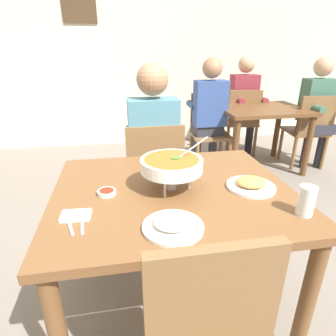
{
  "coord_description": "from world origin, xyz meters",
  "views": [
    {
      "loc": [
        -0.24,
        -1.23,
        1.4
      ],
      "look_at": [
        0.0,
        0.15,
        0.8
      ],
      "focal_mm": 30.2,
      "sensor_mm": 36.0,
      "label": 1
    }
  ],
  "objects_px": {
    "chair_bg_right": "(242,119)",
    "patron_bg_right": "(244,100)",
    "curry_bowl": "(171,165)",
    "appetizer_plate": "(251,184)",
    "diner_main": "(153,141)",
    "dining_table_far": "(261,119)",
    "patron_bg_middle": "(318,107)",
    "chair_diner_main": "(154,172)",
    "rice_plate": "(173,224)",
    "patron_bg_left": "(209,109)",
    "drink_glass": "(306,202)",
    "dining_table_main": "(173,208)",
    "chair_bg_middle": "(310,127)",
    "chair_bg_left": "(209,127)",
    "sauce_dish": "(107,192)"
  },
  "relations": [
    {
      "from": "chair_bg_right",
      "to": "patron_bg_right",
      "type": "xyz_separation_m",
      "value": [
        0.06,
        0.1,
        0.24
      ]
    },
    {
      "from": "curry_bowl",
      "to": "appetizer_plate",
      "type": "distance_m",
      "value": 0.41
    },
    {
      "from": "diner_main",
      "to": "dining_table_far",
      "type": "bearing_deg",
      "value": 36.34
    },
    {
      "from": "patron_bg_middle",
      "to": "chair_diner_main",
      "type": "bearing_deg",
      "value": -153.93
    },
    {
      "from": "rice_plate",
      "to": "chair_bg_right",
      "type": "bearing_deg",
      "value": 61.3
    },
    {
      "from": "rice_plate",
      "to": "appetizer_plate",
      "type": "bearing_deg",
      "value": 31.43
    },
    {
      "from": "appetizer_plate",
      "to": "patron_bg_left",
      "type": "xyz_separation_m",
      "value": [
        0.4,
        1.96,
        -0.03
      ]
    },
    {
      "from": "diner_main",
      "to": "drink_glass",
      "type": "height_order",
      "value": "diner_main"
    },
    {
      "from": "diner_main",
      "to": "curry_bowl",
      "type": "bearing_deg",
      "value": -90.63
    },
    {
      "from": "appetizer_plate",
      "to": "patron_bg_right",
      "type": "bearing_deg",
      "value": 66.74
    },
    {
      "from": "dining_table_main",
      "to": "patron_bg_middle",
      "type": "distance_m",
      "value": 2.78
    },
    {
      "from": "dining_table_main",
      "to": "chair_bg_middle",
      "type": "distance_m",
      "value": 2.69
    },
    {
      "from": "chair_bg_left",
      "to": "patron_bg_left",
      "type": "relative_size",
      "value": 0.69
    },
    {
      "from": "dining_table_main",
      "to": "rice_plate",
      "type": "relative_size",
      "value": 4.87
    },
    {
      "from": "chair_bg_right",
      "to": "patron_bg_middle",
      "type": "bearing_deg",
      "value": -37.68
    },
    {
      "from": "rice_plate",
      "to": "patron_bg_left",
      "type": "distance_m",
      "value": 2.39
    },
    {
      "from": "dining_table_main",
      "to": "chair_bg_middle",
      "type": "height_order",
      "value": "chair_bg_middle"
    },
    {
      "from": "appetizer_plate",
      "to": "chair_bg_right",
      "type": "bearing_deg",
      "value": 67.03
    },
    {
      "from": "appetizer_plate",
      "to": "sauce_dish",
      "type": "distance_m",
      "value": 0.71
    },
    {
      "from": "chair_diner_main",
      "to": "drink_glass",
      "type": "height_order",
      "value": "chair_diner_main"
    },
    {
      "from": "diner_main",
      "to": "sauce_dish",
      "type": "bearing_deg",
      "value": -111.83
    },
    {
      "from": "curry_bowl",
      "to": "appetizer_plate",
      "type": "bearing_deg",
      "value": -8.65
    },
    {
      "from": "rice_plate",
      "to": "drink_glass",
      "type": "xyz_separation_m",
      "value": [
        0.56,
        0.01,
        0.04
      ]
    },
    {
      "from": "patron_bg_middle",
      "to": "diner_main",
      "type": "bearing_deg",
      "value": -154.66
    },
    {
      "from": "appetizer_plate",
      "to": "drink_glass",
      "type": "bearing_deg",
      "value": -67.08
    },
    {
      "from": "rice_plate",
      "to": "chair_bg_middle",
      "type": "distance_m",
      "value": 2.97
    },
    {
      "from": "chair_diner_main",
      "to": "sauce_dish",
      "type": "distance_m",
      "value": 0.88
    },
    {
      "from": "sauce_dish",
      "to": "chair_bg_left",
      "type": "distance_m",
      "value": 2.32
    },
    {
      "from": "patron_bg_middle",
      "to": "patron_bg_left",
      "type": "bearing_deg",
      "value": 175.99
    },
    {
      "from": "diner_main",
      "to": "patron_bg_left",
      "type": "height_order",
      "value": "same"
    },
    {
      "from": "appetizer_plate",
      "to": "chair_bg_right",
      "type": "relative_size",
      "value": 0.27
    },
    {
      "from": "dining_table_main",
      "to": "patron_bg_right",
      "type": "relative_size",
      "value": 0.89
    },
    {
      "from": "rice_plate",
      "to": "patron_bg_right",
      "type": "relative_size",
      "value": 0.18
    },
    {
      "from": "chair_diner_main",
      "to": "diner_main",
      "type": "bearing_deg",
      "value": 90.0
    },
    {
      "from": "chair_bg_left",
      "to": "chair_bg_middle",
      "type": "xyz_separation_m",
      "value": [
        1.2,
        -0.23,
        0.0
      ]
    },
    {
      "from": "drink_glass",
      "to": "patron_bg_left",
      "type": "distance_m",
      "value": 2.24
    },
    {
      "from": "dining_table_far",
      "to": "patron_bg_middle",
      "type": "bearing_deg",
      "value": -4.0
    },
    {
      "from": "dining_table_main",
      "to": "curry_bowl",
      "type": "distance_m",
      "value": 0.24
    },
    {
      "from": "chair_bg_left",
      "to": "rice_plate",
      "type": "bearing_deg",
      "value": -110.99
    },
    {
      "from": "diner_main",
      "to": "curry_bowl",
      "type": "height_order",
      "value": "diner_main"
    },
    {
      "from": "drink_glass",
      "to": "chair_bg_middle",
      "type": "distance_m",
      "value": 2.61
    },
    {
      "from": "rice_plate",
      "to": "sauce_dish",
      "type": "height_order",
      "value": "rice_plate"
    },
    {
      "from": "dining_table_main",
      "to": "patron_bg_right",
      "type": "height_order",
      "value": "patron_bg_right"
    },
    {
      "from": "dining_table_main",
      "to": "rice_plate",
      "type": "distance_m",
      "value": 0.36
    },
    {
      "from": "diner_main",
      "to": "chair_diner_main",
      "type": "bearing_deg",
      "value": -90.0
    },
    {
      "from": "rice_plate",
      "to": "drink_glass",
      "type": "distance_m",
      "value": 0.56
    },
    {
      "from": "chair_bg_right",
      "to": "appetizer_plate",
      "type": "bearing_deg",
      "value": -112.97
    },
    {
      "from": "rice_plate",
      "to": "chair_bg_right",
      "type": "distance_m",
      "value": 3.07
    },
    {
      "from": "curry_bowl",
      "to": "drink_glass",
      "type": "height_order",
      "value": "curry_bowl"
    },
    {
      "from": "diner_main",
      "to": "chair_bg_right",
      "type": "height_order",
      "value": "diner_main"
    }
  ]
}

